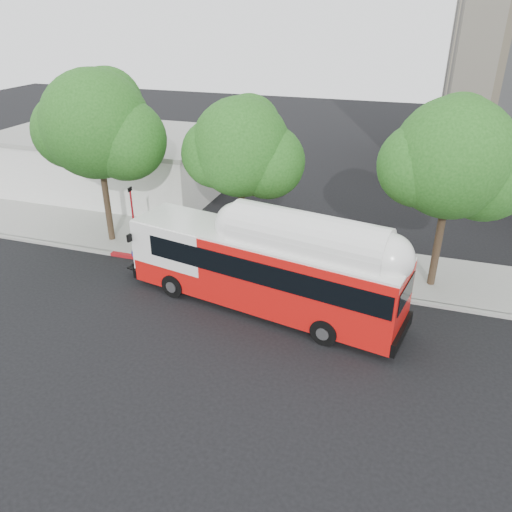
% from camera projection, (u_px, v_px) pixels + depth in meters
% --- Properties ---
extents(ground, '(120.00, 120.00, 0.00)m').
position_uv_depth(ground, '(219.00, 316.00, 22.39)').
color(ground, black).
rests_on(ground, ground).
extents(sidewalk, '(60.00, 5.00, 0.15)m').
position_uv_depth(sidewalk, '(262.00, 254.00, 27.88)').
color(sidewalk, gray).
rests_on(sidewalk, ground).
extents(curb_strip, '(60.00, 0.30, 0.15)m').
position_uv_depth(curb_strip, '(247.00, 275.00, 25.67)').
color(curb_strip, gray).
rests_on(curb_strip, ground).
extents(red_curb_segment, '(10.00, 0.32, 0.16)m').
position_uv_depth(red_curb_segment, '(194.00, 266.00, 26.50)').
color(red_curb_segment, maroon).
rests_on(red_curb_segment, ground).
extents(street_tree_left, '(6.67, 5.80, 9.74)m').
position_uv_depth(street_tree_left, '(105.00, 129.00, 26.53)').
color(street_tree_left, '#2D2116').
rests_on(street_tree_left, ground).
extents(street_tree_mid, '(5.75, 5.00, 8.62)m').
position_uv_depth(street_tree_mid, '(249.00, 152.00, 25.06)').
color(street_tree_mid, '#2D2116').
rests_on(street_tree_mid, ground).
extents(street_tree_right, '(6.21, 5.40, 9.18)m').
position_uv_depth(street_tree_right, '(463.00, 164.00, 21.94)').
color(street_tree_right, '#2D2116').
rests_on(street_tree_right, ground).
extents(low_commercial_bldg, '(16.20, 10.20, 4.25)m').
position_uv_depth(low_commercial_bldg, '(114.00, 161.00, 37.22)').
color(low_commercial_bldg, silver).
rests_on(low_commercial_bldg, ground).
extents(transit_bus, '(13.84, 5.15, 4.03)m').
position_uv_depth(transit_bus, '(264.00, 271.00, 22.25)').
color(transit_bus, red).
rests_on(transit_bus, ground).
extents(signal_pole, '(0.11, 0.36, 3.82)m').
position_uv_depth(signal_pole, '(133.00, 220.00, 27.40)').
color(signal_pole, '#A81119').
rests_on(signal_pole, ground).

